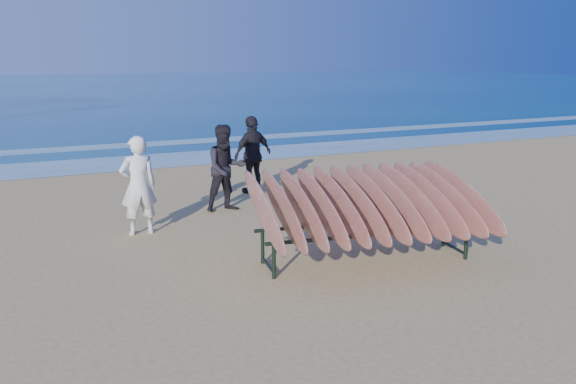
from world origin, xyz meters
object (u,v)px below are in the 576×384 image
at_px(surfboard_rack, 367,203).
at_px(person_dark_b, 253,155).
at_px(person_white, 138,185).
at_px(person_dark_a, 226,168).

distance_m(surfboard_rack, person_dark_b, 5.04).
height_order(surfboard_rack, person_white, person_white).
relative_size(surfboard_rack, person_dark_a, 2.10).
bearing_deg(surfboard_rack, person_dark_b, 96.42).
relative_size(surfboard_rack, person_dark_b, 2.08).
bearing_deg(person_white, person_dark_a, -155.75).
height_order(person_dark_a, person_dark_b, person_dark_b).
bearing_deg(person_dark_a, person_white, -156.13).
bearing_deg(person_dark_b, person_white, 17.76).
xyz_separation_m(surfboard_rack, person_white, (-2.67, 2.89, -0.04)).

